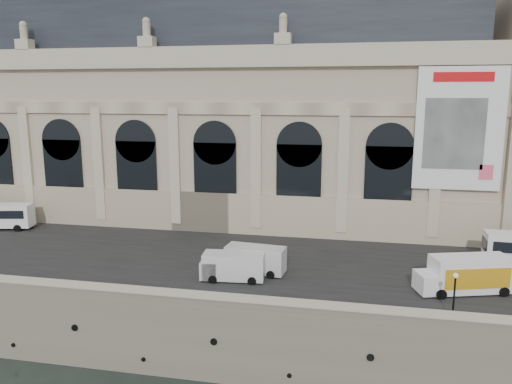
% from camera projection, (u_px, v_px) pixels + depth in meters
% --- Properties ---
extents(ground, '(260.00, 260.00, 0.00)m').
position_uv_depth(ground, '(191.00, 380.00, 40.21)').
color(ground, black).
rests_on(ground, ground).
extents(quay, '(160.00, 70.00, 6.00)m').
position_uv_depth(quay, '(267.00, 230.00, 73.28)').
color(quay, gray).
rests_on(quay, ground).
extents(street, '(160.00, 24.00, 0.06)m').
position_uv_depth(street, '(232.00, 255.00, 52.49)').
color(street, '#2D2D2D').
rests_on(street, quay).
extents(parapet, '(160.00, 1.40, 1.21)m').
position_uv_depth(parapet, '(191.00, 300.00, 39.50)').
color(parapet, gray).
rests_on(parapet, quay).
extents(museum, '(69.00, 18.70, 29.10)m').
position_uv_depth(museum, '(219.00, 116.00, 67.19)').
color(museum, '#B9A88F').
rests_on(museum, quay).
extents(van_b, '(5.91, 2.80, 2.55)m').
position_uv_depth(van_b, '(230.00, 266.00, 45.23)').
color(van_b, silver).
rests_on(van_b, quay).
extents(van_c, '(5.99, 2.87, 2.58)m').
position_uv_depth(van_c, '(252.00, 259.00, 47.11)').
color(van_c, silver).
rests_on(van_c, quay).
extents(box_truck, '(8.24, 4.68, 3.17)m').
position_uv_depth(box_truck, '(465.00, 275.00, 42.32)').
color(box_truck, white).
rests_on(box_truck, quay).
extents(lamp_right, '(0.39, 0.39, 3.82)m').
position_uv_depth(lamp_right, '(454.00, 298.00, 36.83)').
color(lamp_right, black).
rests_on(lamp_right, quay).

